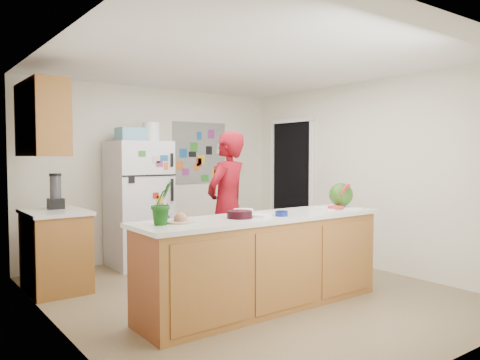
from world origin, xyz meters
TOP-DOWN VIEW (x-y plane):
  - floor at (0.00, 0.00)m, footprint 4.00×4.50m
  - wall_back at (0.00, 2.26)m, footprint 4.00×0.02m
  - wall_left at (-2.01, 0.00)m, footprint 0.02×4.50m
  - wall_right at (2.01, 0.00)m, footprint 0.02×4.50m
  - ceiling at (0.00, 0.00)m, footprint 4.00×4.50m
  - doorway at (1.99, 1.45)m, footprint 0.03×0.85m
  - peninsula_base at (-0.20, -0.50)m, footprint 2.60×0.62m
  - peninsula_top at (-0.20, -0.50)m, footprint 2.68×0.70m
  - side_counter_base at (-1.69, 1.35)m, footprint 0.60×0.80m
  - side_counter_top at (-1.69, 1.35)m, footprint 0.64×0.84m
  - upper_cabinets at (-1.82, 1.30)m, footprint 0.35×1.00m
  - refrigerator at (-0.45, 1.88)m, footprint 0.75×0.70m
  - fridge_top_bin at (-0.55, 1.88)m, footprint 0.35×0.28m
  - photo_collage at (0.75, 2.24)m, footprint 0.95×0.01m
  - person at (0.12, 0.60)m, footprint 0.77×0.63m
  - blender_appliance at (-1.64, 1.49)m, footprint 0.12×0.12m
  - cutting_board at (0.87, -0.51)m, footprint 0.48×0.42m
  - watermelon at (0.93, -0.49)m, footprint 0.27×0.27m
  - watermelon_slice at (0.77, -0.56)m, footprint 0.17×0.17m
  - cherry_bowl at (-0.51, -0.51)m, footprint 0.27×0.27m
  - white_bowl at (-0.35, -0.36)m, footprint 0.20×0.20m
  - cobalt_bowl at (-0.10, -0.64)m, footprint 0.13×0.13m
  - plate at (-1.11, -0.44)m, footprint 0.33×0.33m
  - paper_towel at (-0.28, -0.54)m, footprint 0.25×0.24m
  - keys at (0.74, -0.63)m, footprint 0.10×0.06m
  - potted_plant at (-1.29, -0.45)m, footprint 0.25×0.23m

SIDE VIEW (x-z plane):
  - floor at x=0.00m, z-range -0.02..0.00m
  - side_counter_base at x=-1.69m, z-range 0.00..0.86m
  - peninsula_base at x=-0.20m, z-range 0.00..0.88m
  - refrigerator at x=-0.45m, z-range 0.00..1.70m
  - side_counter_top at x=-1.69m, z-range 0.86..0.90m
  - person at x=0.12m, z-range 0.00..1.80m
  - peninsula_top at x=-0.20m, z-range 0.88..0.92m
  - cutting_board at x=0.87m, z-range 0.92..0.93m
  - keys at x=0.74m, z-range 0.92..0.93m
  - plate at x=-1.11m, z-range 0.92..0.94m
  - paper_towel at x=-0.28m, z-range 0.92..0.94m
  - watermelon_slice at x=0.77m, z-range 0.93..0.95m
  - cobalt_bowl at x=-0.10m, z-range 0.92..0.97m
  - white_bowl at x=-0.35m, z-range 0.92..0.98m
  - cherry_bowl at x=-0.51m, z-range 0.92..0.99m
  - doorway at x=1.99m, z-range 0.00..2.04m
  - watermelon at x=0.93m, z-range 0.93..1.20m
  - blender_appliance at x=-1.64m, z-range 0.90..1.28m
  - potted_plant at x=-1.29m, z-range 0.92..1.29m
  - wall_back at x=0.00m, z-range 0.00..2.50m
  - wall_left at x=-2.01m, z-range 0.00..2.50m
  - wall_right at x=2.01m, z-range 0.00..2.50m
  - photo_collage at x=0.75m, z-range 1.08..2.02m
  - fridge_top_bin at x=-0.55m, z-range 1.70..1.88m
  - upper_cabinets at x=-1.82m, z-range 1.50..2.30m
  - ceiling at x=0.00m, z-range 2.50..2.52m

